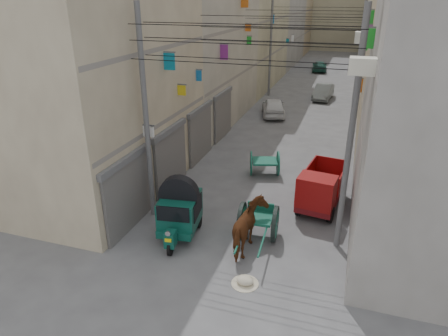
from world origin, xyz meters
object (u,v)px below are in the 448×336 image
at_px(distant_car_grey, 323,92).
at_px(distant_car_green, 320,66).
at_px(second_cart, 265,162).
at_px(tonga_cart, 258,221).
at_px(distant_car_white, 273,107).
at_px(mini_truck, 320,191).
at_px(horse, 249,228).
at_px(feed_sack, 245,280).
at_px(auto_rickshaw, 180,209).

xyz_separation_m(distant_car_grey, distant_car_green, (-1.67, 13.86, -0.05)).
xyz_separation_m(second_cart, distant_car_green, (-0.38, 30.76, -0.08)).
bearing_deg(tonga_cart, distant_car_white, 96.03).
distance_m(mini_truck, distant_car_white, 14.18).
height_order(distant_car_white, distant_car_grey, distant_car_white).
height_order(mini_truck, distant_car_white, mini_truck).
height_order(tonga_cart, distant_car_white, distant_car_white).
distance_m(mini_truck, horse, 4.10).
xyz_separation_m(feed_sack, distant_car_green, (-1.62, 38.91, 0.44)).
bearing_deg(distant_car_white, distant_car_green, -109.08).
bearing_deg(horse, auto_rickshaw, -4.90).
bearing_deg(distant_car_grey, tonga_cart, -86.29).
bearing_deg(distant_car_green, feed_sack, 87.60).
height_order(second_cart, feed_sack, second_cart).
xyz_separation_m(mini_truck, second_cart, (-2.91, 2.81, -0.22)).
xyz_separation_m(feed_sack, horse, (-0.35, 1.77, 0.74)).
xyz_separation_m(horse, distant_car_white, (-2.62, 16.97, -0.22)).
xyz_separation_m(feed_sack, distant_car_grey, (0.05, 25.05, 0.49)).
height_order(feed_sack, distant_car_grey, distant_car_grey).
bearing_deg(tonga_cart, horse, -101.00).
relative_size(second_cart, feed_sack, 3.16).
relative_size(feed_sack, distant_car_grey, 0.14).
bearing_deg(second_cart, distant_car_white, 82.89).
distance_m(mini_truck, distant_car_grey, 19.78).
relative_size(tonga_cart, second_cart, 1.77).
xyz_separation_m(tonga_cart, distant_car_white, (-2.74, 16.11, -0.02)).
bearing_deg(horse, mini_truck, -120.42).
bearing_deg(feed_sack, distant_car_white, 99.00).
relative_size(auto_rickshaw, distant_car_white, 0.68).
bearing_deg(distant_car_white, horse, 83.53).
distance_m(second_cart, distant_car_white, 10.73).
bearing_deg(distant_car_green, second_cart, 85.92).
bearing_deg(distant_car_grey, mini_truck, -80.87).
relative_size(tonga_cart, feed_sack, 5.58).
relative_size(mini_truck, horse, 1.64).
relative_size(auto_rickshaw, feed_sack, 4.93).
relative_size(tonga_cart, distant_car_white, 0.77).
bearing_deg(horse, distant_car_green, -89.02).
bearing_deg(mini_truck, auto_rickshaw, -136.11).
height_order(second_cart, distant_car_white, distant_car_white).
distance_m(tonga_cart, feed_sack, 2.69).
bearing_deg(mini_truck, distant_car_green, 103.51).
bearing_deg(feed_sack, auto_rickshaw, 147.01).
relative_size(feed_sack, distant_car_green, 0.13).
xyz_separation_m(horse, distant_car_green, (-1.27, 37.14, -0.30)).
relative_size(auto_rickshaw, mini_truck, 0.77).
bearing_deg(horse, distant_car_white, -82.20).
xyz_separation_m(mini_truck, distant_car_white, (-4.64, 13.40, -0.22)).
bearing_deg(distant_car_grey, feed_sack, -85.68).
distance_m(mini_truck, second_cart, 4.06).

